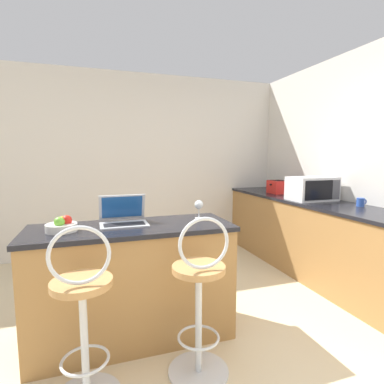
# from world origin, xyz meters

# --- Properties ---
(ground_plane) EXTENTS (20.00, 20.00, 0.00)m
(ground_plane) POSITION_xyz_m (0.00, 0.00, 0.00)
(ground_plane) COLOR beige
(wall_back) EXTENTS (12.00, 0.06, 2.60)m
(wall_back) POSITION_xyz_m (0.00, 2.76, 1.30)
(wall_back) COLOR silver
(wall_back) RESTS_ON ground_plane
(breakfast_bar) EXTENTS (1.52, 0.59, 0.90)m
(breakfast_bar) POSITION_xyz_m (-0.44, 0.57, 0.45)
(breakfast_bar) COLOR #9E703D
(breakfast_bar) RESTS_ON ground_plane
(counter_right) EXTENTS (0.67, 3.26, 0.90)m
(counter_right) POSITION_xyz_m (1.78, 1.12, 0.45)
(counter_right) COLOR #9E703D
(counter_right) RESTS_ON ground_plane
(bar_stool_near) EXTENTS (0.40, 0.40, 1.07)m
(bar_stool_near) POSITION_xyz_m (-0.79, 0.02, 0.51)
(bar_stool_near) COLOR silver
(bar_stool_near) RESTS_ON ground_plane
(bar_stool_far) EXTENTS (0.40, 0.40, 1.07)m
(bar_stool_far) POSITION_xyz_m (-0.09, 0.02, 0.51)
(bar_stool_far) COLOR silver
(bar_stool_far) RESTS_ON ground_plane
(laptop) EXTENTS (0.36, 0.28, 0.22)m
(laptop) POSITION_xyz_m (-0.49, 0.66, 0.95)
(laptop) COLOR #B7BABF
(laptop) RESTS_ON breakfast_bar
(microwave) EXTENTS (0.53, 0.35, 0.28)m
(microwave) POSITION_xyz_m (1.77, 1.23, 1.04)
(microwave) COLOR silver
(microwave) RESTS_ON counter_right
(toaster) EXTENTS (0.23, 0.25, 0.19)m
(toaster) POSITION_xyz_m (1.76, 1.92, 0.99)
(toaster) COLOR red
(toaster) RESTS_ON counter_right
(fruit_bowl) EXTENTS (0.21, 0.21, 0.11)m
(fruit_bowl) POSITION_xyz_m (-0.93, 0.55, 0.94)
(fruit_bowl) COLOR silver
(fruit_bowl) RESTS_ON breakfast_bar
(mug_blue) EXTENTS (0.10, 0.08, 0.09)m
(mug_blue) POSITION_xyz_m (1.95, 0.70, 0.94)
(mug_blue) COLOR #2D51AD
(mug_blue) RESTS_ON counter_right
(wine_glass_tall) EXTENTS (0.07, 0.07, 0.16)m
(wine_glass_tall) POSITION_xyz_m (0.13, 0.66, 1.01)
(wine_glass_tall) COLOR silver
(wine_glass_tall) RESTS_ON breakfast_bar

